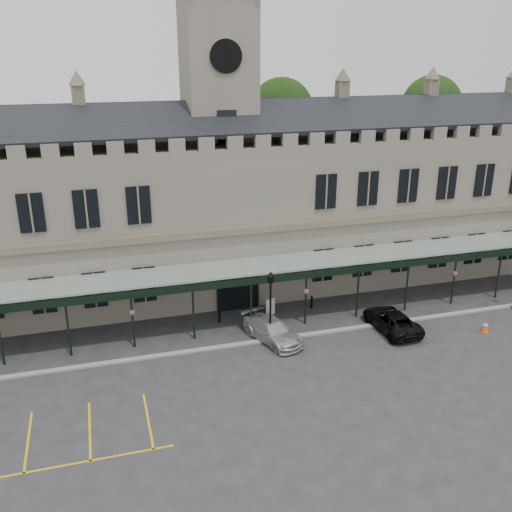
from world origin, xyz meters
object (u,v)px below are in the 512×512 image
object	(u,v)px
station_building	(221,209)
traffic_cone	(485,327)
car_taxi	(272,331)
car_van	(392,320)
lamp_post_mid	(270,301)
clock_tower	(219,124)
sign_board	(270,307)

from	to	relation	value
station_building	traffic_cone	distance (m)	21.40
car_taxi	car_van	size ratio (longest dim) A/B	0.98
car_taxi	traffic_cone	bearing A→B (deg)	-31.36
car_van	station_building	bearing A→B (deg)	-52.75
lamp_post_mid	traffic_cone	size ratio (longest dim) A/B	6.63
station_building	lamp_post_mid	bearing A→B (deg)	-85.71
traffic_cone	car_van	world-z (taller)	car_van
clock_tower	station_building	bearing A→B (deg)	-90.00
station_building	car_taxi	xyz separation A→B (m)	(1.00, -10.39, -5.74)
station_building	lamp_post_mid	size ratio (longest dim) A/B	11.78
sign_board	car_taxi	xyz separation A→B (m)	(-1.03, -3.69, 0.09)
clock_tower	traffic_cone	distance (m)	24.19
station_building	sign_board	bearing A→B (deg)	-73.14
clock_tower	car_van	bearing A→B (deg)	-50.13
sign_board	station_building	bearing A→B (deg)	90.61
traffic_cone	car_van	distance (m)	6.48
lamp_post_mid	car_van	distance (m)	9.00
station_building	sign_board	distance (m)	9.12
traffic_cone	car_taxi	xyz separation A→B (m)	(-14.59, 2.93, 0.35)
clock_tower	traffic_cone	xyz separation A→B (m)	(15.59, -13.41, -12.74)
sign_board	car_taxi	distance (m)	3.83
sign_board	car_van	size ratio (longest dim) A/B	0.25
traffic_cone	sign_board	xyz separation A→B (m)	(-13.56, 6.62, 0.25)
sign_board	car_van	distance (m)	8.71
clock_tower	lamp_post_mid	size ratio (longest dim) A/B	4.87
clock_tower	car_taxi	xyz separation A→B (m)	(1.00, -10.48, -12.39)
station_building	traffic_cone	size ratio (longest dim) A/B	78.14
station_building	car_van	distance (m)	15.79
lamp_post_mid	car_taxi	world-z (taller)	lamp_post_mid
lamp_post_mid	car_van	bearing A→B (deg)	-4.41
lamp_post_mid	traffic_cone	world-z (taller)	lamp_post_mid
station_building	car_taxi	bearing A→B (deg)	-84.50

